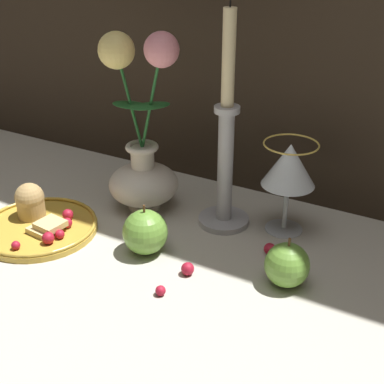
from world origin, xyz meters
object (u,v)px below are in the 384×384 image
Objects in this scene: vase at (142,152)px; candlestick at (226,157)px; apple_near_glass at (287,265)px; apple_beside_vase at (145,232)px; plate_with_pastries at (38,221)px; wine_glass at (289,168)px.

vase is 0.15m from candlestick.
vase is 4.12× the size of apple_near_glass.
candlestick reaches higher than apple_near_glass.
apple_near_glass is (0.31, -0.09, -0.08)m from vase.
vase reaches higher than apple_beside_vase.
wine_glass is at bearing 29.24° from plate_with_pastries.
wine_glass is 0.17m from apple_near_glass.
vase reaches higher than wine_glass.
wine_glass is at bearing 45.72° from apple_beside_vase.
plate_with_pastries is 2.52× the size of apple_near_glass.
candlestick reaches higher than apple_beside_vase.
plate_with_pastries is at bearing -170.63° from apple_beside_vase.
candlestick reaches higher than wine_glass.
candlestick is (0.26, 0.17, 0.11)m from plate_with_pastries.
wine_glass is (0.36, 0.20, 0.10)m from plate_with_pastries.
wine_glass is (0.25, 0.05, 0.01)m from vase.
candlestick is at bearing 6.88° from vase.
apple_near_glass is at bearing -36.12° from candlestick.
vase is 0.86× the size of candlestick.
candlestick is 4.41× the size of apple_beside_vase.
apple_beside_vase is at bearing -172.80° from apple_near_glass.
plate_with_pastries is 1.24× the size of wine_glass.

